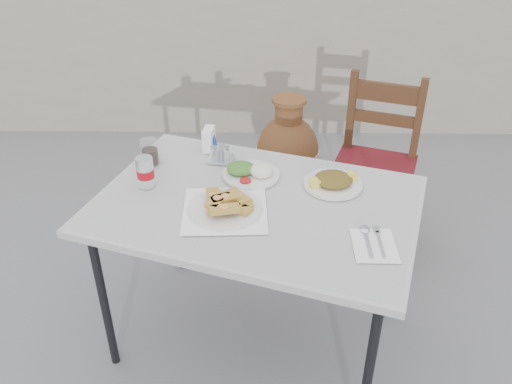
{
  "coord_description": "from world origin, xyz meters",
  "views": [
    {
      "loc": [
        0.14,
        -1.83,
        2.07
      ],
      "look_at": [
        0.11,
        0.12,
        0.83
      ],
      "focal_mm": 38.0,
      "sensor_mm": 36.0,
      "label": 1
    }
  ],
  "objects_px": {
    "cafe_table": "(256,212)",
    "salad_chopped_plate": "(333,181)",
    "salad_rice_plate": "(250,172)",
    "soda_can": "(145,172)",
    "pide_plate": "(225,204)",
    "cola_glass": "(150,153)",
    "terracotta_urn": "(287,154)",
    "condiment_caddy": "(221,155)",
    "napkin_holder": "(209,139)",
    "chair": "(375,164)"
  },
  "relations": [
    {
      "from": "salad_chopped_plate",
      "to": "soda_can",
      "type": "height_order",
      "value": "soda_can"
    },
    {
      "from": "soda_can",
      "to": "terracotta_urn",
      "type": "xyz_separation_m",
      "value": [
        0.68,
        1.17,
        -0.54
      ]
    },
    {
      "from": "pide_plate",
      "to": "salad_chopped_plate",
      "type": "distance_m",
      "value": 0.51
    },
    {
      "from": "salad_chopped_plate",
      "to": "soda_can",
      "type": "bearing_deg",
      "value": -179.25
    },
    {
      "from": "salad_rice_plate",
      "to": "napkin_holder",
      "type": "bearing_deg",
      "value": 129.46
    },
    {
      "from": "salad_rice_plate",
      "to": "condiment_caddy",
      "type": "relative_size",
      "value": 1.98
    },
    {
      "from": "cola_glass",
      "to": "terracotta_urn",
      "type": "height_order",
      "value": "cola_glass"
    },
    {
      "from": "soda_can",
      "to": "pide_plate",
      "type": "bearing_deg",
      "value": -28.23
    },
    {
      "from": "pide_plate",
      "to": "salad_rice_plate",
      "type": "relative_size",
      "value": 1.38
    },
    {
      "from": "salad_chopped_plate",
      "to": "condiment_caddy",
      "type": "relative_size",
      "value": 2.0
    },
    {
      "from": "soda_can",
      "to": "condiment_caddy",
      "type": "height_order",
      "value": "soda_can"
    },
    {
      "from": "salad_rice_plate",
      "to": "soda_can",
      "type": "bearing_deg",
      "value": -169.29
    },
    {
      "from": "salad_rice_plate",
      "to": "condiment_caddy",
      "type": "bearing_deg",
      "value": 135.74
    },
    {
      "from": "cafe_table",
      "to": "terracotta_urn",
      "type": "bearing_deg",
      "value": 81.49
    },
    {
      "from": "terracotta_urn",
      "to": "cola_glass",
      "type": "bearing_deg",
      "value": -125.68
    },
    {
      "from": "terracotta_urn",
      "to": "condiment_caddy",
      "type": "bearing_deg",
      "value": -111.21
    },
    {
      "from": "napkin_holder",
      "to": "condiment_caddy",
      "type": "bearing_deg",
      "value": -53.09
    },
    {
      "from": "salad_chopped_plate",
      "to": "chair",
      "type": "xyz_separation_m",
      "value": [
        0.34,
        0.7,
        -0.31
      ]
    },
    {
      "from": "salad_chopped_plate",
      "to": "cola_glass",
      "type": "bearing_deg",
      "value": 167.25
    },
    {
      "from": "salad_chopped_plate",
      "to": "chair",
      "type": "distance_m",
      "value": 0.84
    },
    {
      "from": "cafe_table",
      "to": "pide_plate",
      "type": "height_order",
      "value": "pide_plate"
    },
    {
      "from": "terracotta_urn",
      "to": "chair",
      "type": "bearing_deg",
      "value": -42.9
    },
    {
      "from": "napkin_holder",
      "to": "terracotta_urn",
      "type": "relative_size",
      "value": 0.15
    },
    {
      "from": "salad_rice_plate",
      "to": "chair",
      "type": "relative_size",
      "value": 0.25
    },
    {
      "from": "cafe_table",
      "to": "soda_can",
      "type": "xyz_separation_m",
      "value": [
        -0.48,
        0.12,
        0.13
      ]
    },
    {
      "from": "cafe_table",
      "to": "salad_rice_plate",
      "type": "bearing_deg",
      "value": 97.67
    },
    {
      "from": "pide_plate",
      "to": "cafe_table",
      "type": "bearing_deg",
      "value": 29.53
    },
    {
      "from": "soda_can",
      "to": "condiment_caddy",
      "type": "distance_m",
      "value": 0.39
    },
    {
      "from": "cafe_table",
      "to": "napkin_holder",
      "type": "height_order",
      "value": "napkin_holder"
    },
    {
      "from": "salad_rice_plate",
      "to": "cola_glass",
      "type": "height_order",
      "value": "cola_glass"
    },
    {
      "from": "chair",
      "to": "salad_rice_plate",
      "type": "bearing_deg",
      "value": -119.03
    },
    {
      "from": "pide_plate",
      "to": "salad_chopped_plate",
      "type": "height_order",
      "value": "pide_plate"
    },
    {
      "from": "salad_rice_plate",
      "to": "salad_chopped_plate",
      "type": "height_order",
      "value": "salad_rice_plate"
    },
    {
      "from": "pide_plate",
      "to": "condiment_caddy",
      "type": "relative_size",
      "value": 2.74
    },
    {
      "from": "salad_chopped_plate",
      "to": "cola_glass",
      "type": "height_order",
      "value": "cola_glass"
    },
    {
      "from": "salad_rice_plate",
      "to": "soda_can",
      "type": "relative_size",
      "value": 1.88
    },
    {
      "from": "condiment_caddy",
      "to": "chair",
      "type": "relative_size",
      "value": 0.13
    },
    {
      "from": "cola_glass",
      "to": "salad_rice_plate",
      "type": "bearing_deg",
      "value": -13.59
    },
    {
      "from": "soda_can",
      "to": "chair",
      "type": "relative_size",
      "value": 0.14
    },
    {
      "from": "pide_plate",
      "to": "cola_glass",
      "type": "distance_m",
      "value": 0.54
    },
    {
      "from": "cafe_table",
      "to": "soda_can",
      "type": "height_order",
      "value": "soda_can"
    },
    {
      "from": "condiment_caddy",
      "to": "terracotta_urn",
      "type": "bearing_deg",
      "value": 68.79
    },
    {
      "from": "pide_plate",
      "to": "salad_chopped_plate",
      "type": "xyz_separation_m",
      "value": [
        0.46,
        0.2,
        -0.01
      ]
    },
    {
      "from": "salad_rice_plate",
      "to": "salad_chopped_plate",
      "type": "distance_m",
      "value": 0.37
    },
    {
      "from": "cafe_table",
      "to": "salad_chopped_plate",
      "type": "height_order",
      "value": "salad_chopped_plate"
    },
    {
      "from": "condiment_caddy",
      "to": "terracotta_urn",
      "type": "height_order",
      "value": "condiment_caddy"
    },
    {
      "from": "cafe_table",
      "to": "salad_chopped_plate",
      "type": "bearing_deg",
      "value": 21.13
    },
    {
      "from": "salad_chopped_plate",
      "to": "terracotta_urn",
      "type": "bearing_deg",
      "value": 97.16
    },
    {
      "from": "napkin_holder",
      "to": "chair",
      "type": "bearing_deg",
      "value": 29.58
    },
    {
      "from": "soda_can",
      "to": "napkin_holder",
      "type": "relative_size",
      "value": 1.21
    }
  ]
}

